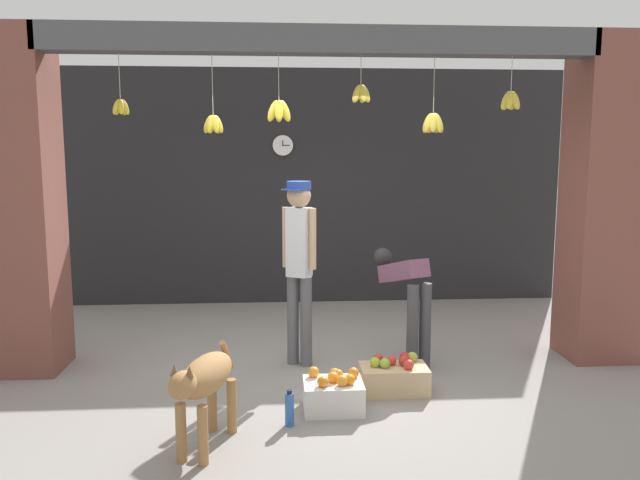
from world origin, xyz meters
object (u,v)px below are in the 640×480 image
shopkeeper (299,257)px  dog (204,382)px  fruit_crate_oranges (334,394)px  water_bottle (290,409)px  fruit_crate_apples (394,377)px  wall_clock (283,145)px  worker_stooping (406,291)px

shopkeeper → dog: bearing=95.6°
fruit_crate_oranges → water_bottle: fruit_crate_oranges is taller
fruit_crate_apples → shopkeeper: bearing=135.9°
dog → fruit_crate_apples: bearing=140.5°
dog → wall_clock: (0.58, 4.18, 1.62)m
worker_stooping → wall_clock: (-1.14, 2.50, 1.40)m
worker_stooping → water_bottle: size_ratio=3.84×
shopkeeper → worker_stooping: bearing=-151.4°
shopkeeper → wall_clock: 2.72m
worker_stooping → wall_clock: wall_clock is taller
fruit_crate_apples → worker_stooping: bearing=71.7°
dog → fruit_crate_apples: (1.47, 0.93, -0.35)m
dog → fruit_crate_oranges: (0.93, 0.58, -0.34)m
worker_stooping → fruit_crate_apples: bearing=-130.3°
dog → fruit_crate_oranges: size_ratio=1.96×
fruit_crate_oranges → fruit_crate_apples: fruit_crate_oranges is taller
fruit_crate_apples → water_bottle: (-0.89, -0.60, -0.00)m
worker_stooping → fruit_crate_oranges: bearing=-147.8°
water_bottle → wall_clock: size_ratio=0.98×
shopkeeper → worker_stooping: shopkeeper is taller
shopkeeper → worker_stooping: (1.02, 0.01, -0.34)m
fruit_crate_oranges → fruit_crate_apples: bearing=32.4°
fruit_crate_apples → water_bottle: fruit_crate_apples is taller
shopkeeper → wall_clock: size_ratio=6.22×
water_bottle → wall_clock: 4.33m
shopkeeper → fruit_crate_apples: size_ratio=3.10×
worker_stooping → fruit_crate_apples: worker_stooping is taller
dog → water_bottle: dog is taller
worker_stooping → water_bottle: bearing=-152.2°
worker_stooping → wall_clock: bearing=92.4°
dog → worker_stooping: bearing=152.6°
dog → wall_clock: bearing=-169.6°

